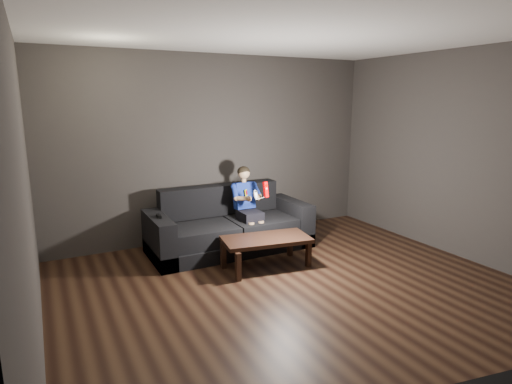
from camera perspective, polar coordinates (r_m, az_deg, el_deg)
floor at (r=4.62m, az=7.42°, el=-14.21°), size 5.00×5.00×0.00m
back_wall at (r=6.39m, az=-5.14°, el=5.85°), size 5.00×0.04×2.70m
left_wall at (r=3.45m, az=-28.39°, el=-0.94°), size 0.04×5.00×2.70m
right_wall at (r=5.99m, az=27.92°, el=4.08°), size 0.04×5.00×2.70m
ceiling at (r=4.20m, az=8.49°, el=21.00°), size 5.00×5.00×0.02m
sofa at (r=5.99m, az=-3.62°, el=-5.02°), size 2.21×0.96×0.85m
child at (r=5.93m, az=-1.19°, el=-1.00°), size 0.42×0.51×1.02m
wii_remote_red at (r=5.58m, az=1.31°, el=0.33°), size 0.06×0.08×0.21m
nunchuk_white at (r=5.52m, az=-0.06°, el=-0.35°), size 0.07×0.09×0.14m
wii_remote_black at (r=5.51m, az=-12.84°, el=-3.16°), size 0.04×0.16×0.03m
coffee_table at (r=5.31m, az=1.37°, el=-6.63°), size 1.13×0.69×0.39m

